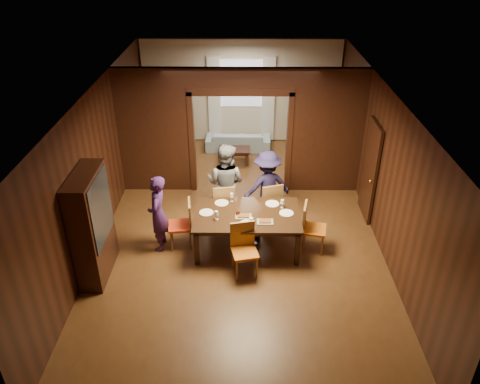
{
  "coord_description": "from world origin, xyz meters",
  "views": [
    {
      "loc": [
        0.08,
        -8.15,
        5.52
      ],
      "look_at": [
        0.01,
        -0.4,
        1.05
      ],
      "focal_mm": 35.0,
      "sensor_mm": 36.0,
      "label": 1
    }
  ],
  "objects_px": {
    "person_navy": "(267,186)",
    "chair_left": "(180,224)",
    "hutch": "(92,226)",
    "dining_table": "(247,230)",
    "person_purple": "(158,214)",
    "coffee_table": "(235,156)",
    "chair_near": "(245,251)",
    "chair_far_l": "(223,203)",
    "chair_right": "(314,228)",
    "person_grey": "(226,183)",
    "sofa": "(238,140)",
    "chair_far_r": "(269,202)"
  },
  "relations": [
    {
      "from": "person_purple",
      "to": "hutch",
      "type": "distance_m",
      "value": 1.27
    },
    {
      "from": "person_navy",
      "to": "chair_near",
      "type": "bearing_deg",
      "value": 56.8
    },
    {
      "from": "sofa",
      "to": "chair_left",
      "type": "distance_m",
      "value": 4.65
    },
    {
      "from": "sofa",
      "to": "chair_far_r",
      "type": "height_order",
      "value": "chair_far_r"
    },
    {
      "from": "person_navy",
      "to": "chair_right",
      "type": "height_order",
      "value": "person_navy"
    },
    {
      "from": "sofa",
      "to": "chair_near",
      "type": "distance_m",
      "value": 5.37
    },
    {
      "from": "person_grey",
      "to": "coffee_table",
      "type": "distance_m",
      "value": 2.78
    },
    {
      "from": "person_grey",
      "to": "dining_table",
      "type": "height_order",
      "value": "person_grey"
    },
    {
      "from": "sofa",
      "to": "chair_right",
      "type": "distance_m",
      "value": 4.87
    },
    {
      "from": "chair_left",
      "to": "person_grey",
      "type": "bearing_deg",
      "value": 131.1
    },
    {
      "from": "coffee_table",
      "to": "chair_near",
      "type": "relative_size",
      "value": 0.82
    },
    {
      "from": "chair_left",
      "to": "chair_right",
      "type": "xyz_separation_m",
      "value": [
        2.57,
        -0.1,
        0.0
      ]
    },
    {
      "from": "chair_right",
      "to": "person_purple",
      "type": "bearing_deg",
      "value": 100.88
    },
    {
      "from": "person_grey",
      "to": "sofa",
      "type": "relative_size",
      "value": 0.97
    },
    {
      "from": "chair_near",
      "to": "chair_left",
      "type": "bearing_deg",
      "value": 133.68
    },
    {
      "from": "chair_right",
      "to": "hutch",
      "type": "height_order",
      "value": "hutch"
    },
    {
      "from": "chair_near",
      "to": "hutch",
      "type": "bearing_deg",
      "value": 167.3
    },
    {
      "from": "chair_far_r",
      "to": "chair_near",
      "type": "bearing_deg",
      "value": 56.28
    },
    {
      "from": "person_purple",
      "to": "chair_far_l",
      "type": "xyz_separation_m",
      "value": [
        1.19,
        0.84,
        -0.28
      ]
    },
    {
      "from": "person_purple",
      "to": "coffee_table",
      "type": "xyz_separation_m",
      "value": [
        1.37,
        3.72,
        -0.57
      ]
    },
    {
      "from": "chair_right",
      "to": "hutch",
      "type": "bearing_deg",
      "value": 111.99
    },
    {
      "from": "chair_right",
      "to": "chair_near",
      "type": "relative_size",
      "value": 1.0
    },
    {
      "from": "chair_near",
      "to": "person_navy",
      "type": "bearing_deg",
      "value": 63.32
    },
    {
      "from": "chair_left",
      "to": "chair_near",
      "type": "distance_m",
      "value": 1.5
    },
    {
      "from": "person_navy",
      "to": "chair_left",
      "type": "height_order",
      "value": "person_navy"
    },
    {
      "from": "person_purple",
      "to": "chair_near",
      "type": "height_order",
      "value": "person_purple"
    },
    {
      "from": "person_purple",
      "to": "dining_table",
      "type": "height_order",
      "value": "person_purple"
    },
    {
      "from": "person_purple",
      "to": "dining_table",
      "type": "bearing_deg",
      "value": 90.86
    },
    {
      "from": "coffee_table",
      "to": "chair_near",
      "type": "xyz_separation_m",
      "value": [
        0.26,
        -4.5,
        0.28
      ]
    },
    {
      "from": "sofa",
      "to": "chair_near",
      "type": "bearing_deg",
      "value": 92.93
    },
    {
      "from": "hutch",
      "to": "dining_table",
      "type": "bearing_deg",
      "value": 16.28
    },
    {
      "from": "chair_left",
      "to": "person_purple",
      "type": "bearing_deg",
      "value": -88.27
    },
    {
      "from": "chair_far_l",
      "to": "hutch",
      "type": "height_order",
      "value": "hutch"
    },
    {
      "from": "person_grey",
      "to": "chair_near",
      "type": "height_order",
      "value": "person_grey"
    },
    {
      "from": "sofa",
      "to": "hutch",
      "type": "height_order",
      "value": "hutch"
    },
    {
      "from": "dining_table",
      "to": "chair_right",
      "type": "bearing_deg",
      "value": -2.36
    },
    {
      "from": "chair_right",
      "to": "chair_far_l",
      "type": "relative_size",
      "value": 1.0
    },
    {
      "from": "person_grey",
      "to": "sofa",
      "type": "distance_m",
      "value": 3.62
    },
    {
      "from": "person_navy",
      "to": "chair_far_r",
      "type": "bearing_deg",
      "value": 88.74
    },
    {
      "from": "person_navy",
      "to": "chair_left",
      "type": "xyz_separation_m",
      "value": [
        -1.71,
        -0.99,
        -0.3
      ]
    },
    {
      "from": "person_navy",
      "to": "hutch",
      "type": "relative_size",
      "value": 0.78
    },
    {
      "from": "person_purple",
      "to": "chair_right",
      "type": "height_order",
      "value": "person_purple"
    },
    {
      "from": "chair_left",
      "to": "chair_far_l",
      "type": "distance_m",
      "value": 1.12
    },
    {
      "from": "chair_left",
      "to": "chair_near",
      "type": "bearing_deg",
      "value": 48.85
    },
    {
      "from": "person_grey",
      "to": "coffee_table",
      "type": "bearing_deg",
      "value": -70.52
    },
    {
      "from": "coffee_table",
      "to": "hutch",
      "type": "relative_size",
      "value": 0.4
    },
    {
      "from": "person_purple",
      "to": "hutch",
      "type": "relative_size",
      "value": 0.77
    },
    {
      "from": "person_navy",
      "to": "chair_far_r",
      "type": "height_order",
      "value": "person_navy"
    },
    {
      "from": "person_purple",
      "to": "coffee_table",
      "type": "distance_m",
      "value": 4.01
    },
    {
      "from": "person_grey",
      "to": "chair_right",
      "type": "bearing_deg",
      "value": 170.68
    }
  ]
}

